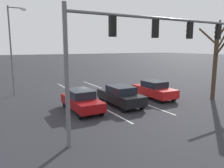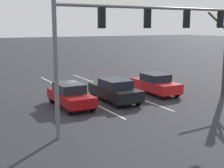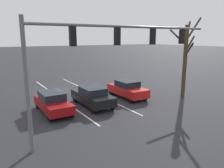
{
  "view_description": "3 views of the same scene",
  "coord_description": "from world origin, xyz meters",
  "px_view_note": "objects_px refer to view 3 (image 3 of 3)",
  "views": [
    {
      "loc": [
        8.89,
        20.72,
        4.53
      ],
      "look_at": [
        1.07,
        6.68,
        1.81
      ],
      "focal_mm": 35.0,
      "sensor_mm": 36.0,
      "label": 1
    },
    {
      "loc": [
        10.44,
        24.72,
        5.12
      ],
      "look_at": [
        0.67,
        6.95,
        1.34
      ],
      "focal_mm": 50.0,
      "sensor_mm": 36.0,
      "label": 2
    },
    {
      "loc": [
        7.84,
        21.75,
        5.45
      ],
      "look_at": [
        -0.77,
        7.9,
        1.95
      ],
      "focal_mm": 35.0,
      "sensor_mm": 36.0,
      "label": 3
    }
  ],
  "objects_px": {
    "traffic_signal_gantry": "(108,47)",
    "car_black_midlane_front": "(92,96)",
    "bare_tree_near": "(185,57)",
    "car_red_leftlane_front": "(127,89)",
    "car_maroon_rightlane_front": "(53,102)"
  },
  "relations": [
    {
      "from": "traffic_signal_gantry",
      "to": "car_black_midlane_front",
      "type": "bearing_deg",
      "value": -107.17
    },
    {
      "from": "traffic_signal_gantry",
      "to": "bare_tree_near",
      "type": "relative_size",
      "value": 1.69
    },
    {
      "from": "car_black_midlane_front",
      "to": "bare_tree_near",
      "type": "bearing_deg",
      "value": 165.16
    },
    {
      "from": "car_black_midlane_front",
      "to": "bare_tree_near",
      "type": "xyz_separation_m",
      "value": [
        -8.24,
        2.18,
        2.96
      ]
    },
    {
      "from": "car_red_leftlane_front",
      "to": "traffic_signal_gantry",
      "type": "distance_m",
      "value": 8.81
    },
    {
      "from": "traffic_signal_gantry",
      "to": "car_red_leftlane_front",
      "type": "bearing_deg",
      "value": -134.17
    },
    {
      "from": "car_maroon_rightlane_front",
      "to": "traffic_signal_gantry",
      "type": "relative_size",
      "value": 0.36
    },
    {
      "from": "car_red_leftlane_front",
      "to": "car_maroon_rightlane_front",
      "type": "relative_size",
      "value": 0.98
    },
    {
      "from": "car_maroon_rightlane_front",
      "to": "car_red_leftlane_front",
      "type": "bearing_deg",
      "value": -176.27
    },
    {
      "from": "car_red_leftlane_front",
      "to": "car_maroon_rightlane_front",
      "type": "xyz_separation_m",
      "value": [
        7.08,
        0.46,
        -0.01
      ]
    },
    {
      "from": "car_maroon_rightlane_front",
      "to": "bare_tree_near",
      "type": "distance_m",
      "value": 12.06
    },
    {
      "from": "car_black_midlane_front",
      "to": "bare_tree_near",
      "type": "distance_m",
      "value": 9.02
    },
    {
      "from": "car_maroon_rightlane_front",
      "to": "car_black_midlane_front",
      "type": "relative_size",
      "value": 0.95
    },
    {
      "from": "car_red_leftlane_front",
      "to": "bare_tree_near",
      "type": "bearing_deg",
      "value": 148.21
    },
    {
      "from": "car_maroon_rightlane_front",
      "to": "car_black_midlane_front",
      "type": "height_order",
      "value": "car_black_midlane_front"
    }
  ]
}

